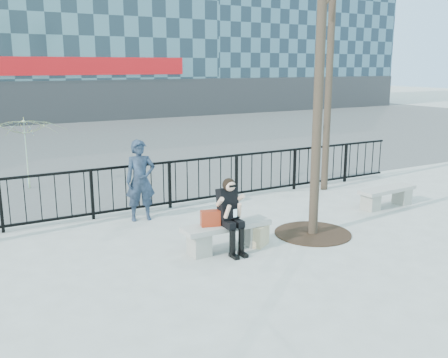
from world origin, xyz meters
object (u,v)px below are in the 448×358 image
seated_woman (231,216)px  standing_man (140,180)px  bench_second (387,195)px  bench_main (227,233)px

seated_woman → standing_man: size_ratio=0.77×
bench_second → seated_woman: size_ratio=1.15×
seated_woman → bench_main: bearing=90.0°
bench_main → bench_second: size_ratio=1.07×
seated_woman → standing_man: 2.70m
bench_main → bench_second: bearing=6.9°
bench_main → standing_man: size_ratio=0.95×
seated_woman → standing_man: (-0.70, 2.60, 0.20)m
seated_woman → standing_man: bearing=105.2°
bench_main → bench_second: (4.64, 0.56, -0.02)m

